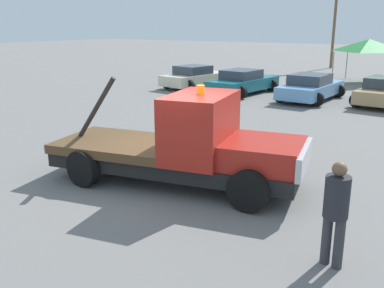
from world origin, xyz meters
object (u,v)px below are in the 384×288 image
(parked_car_cream, at_px, (195,77))
(utility_pole, at_px, (335,13))
(parked_car_teal, at_px, (243,82))
(parked_car_skyblue, at_px, (311,87))
(tow_truck, at_px, (189,147))
(canopy_tent_green, at_px, (369,45))
(traffic_cone, at_px, (275,145))
(person_near_truck, at_px, (336,207))

(parked_car_cream, relative_size, utility_pole, 0.54)
(parked_car_teal, xyz_separation_m, parked_car_skyblue, (3.85, -0.04, -0.00))
(tow_truck, relative_size, parked_car_teal, 1.26)
(parked_car_cream, bearing_deg, utility_pole, -2.45)
(tow_truck, xyz_separation_m, canopy_tent_green, (-0.74, 21.93, 1.49))
(parked_car_cream, bearing_deg, canopy_tent_green, -36.66)
(parked_car_skyblue, height_order, canopy_tent_green, canopy_tent_green)
(tow_truck, bearing_deg, utility_pole, 87.84)
(tow_truck, bearing_deg, traffic_cone, 66.50)
(traffic_cone, bearing_deg, person_near_truck, -58.92)
(parked_car_skyblue, relative_size, canopy_tent_green, 1.37)
(parked_car_cream, distance_m, canopy_tent_green, 11.63)
(parked_car_cream, bearing_deg, traffic_cone, -128.20)
(parked_car_cream, bearing_deg, parked_car_teal, -89.83)
(parked_car_skyblue, xyz_separation_m, traffic_cone, (2.23, -9.72, -0.40))
(person_near_truck, xyz_separation_m, parked_car_cream, (-12.81, 15.59, -0.35))
(tow_truck, relative_size, parked_car_skyblue, 1.32)
(person_near_truck, distance_m, canopy_tent_green, 24.15)
(tow_truck, bearing_deg, person_near_truck, -36.35)
(person_near_truck, distance_m, parked_car_skyblue, 15.97)
(traffic_cone, bearing_deg, utility_pole, 102.97)
(tow_truck, height_order, parked_car_teal, tow_truck)
(parked_car_teal, xyz_separation_m, canopy_tent_green, (4.65, 8.60, 1.78))
(utility_pole, bearing_deg, tow_truck, -79.74)
(utility_pole, bearing_deg, parked_car_cream, -101.20)
(parked_car_teal, distance_m, parked_car_skyblue, 3.85)
(parked_car_skyblue, distance_m, traffic_cone, 9.98)
(traffic_cone, bearing_deg, canopy_tent_green, 94.46)
(parked_car_skyblue, relative_size, traffic_cone, 8.71)
(traffic_cone, bearing_deg, parked_car_cream, 133.05)
(tow_truck, distance_m, utility_pole, 31.50)
(parked_car_skyblue, relative_size, utility_pole, 0.54)
(person_near_truck, relative_size, utility_pole, 0.20)
(utility_pole, bearing_deg, parked_car_teal, -89.38)
(utility_pole, bearing_deg, traffic_cone, -77.03)
(tow_truck, xyz_separation_m, parked_car_cream, (-8.92, 13.86, -0.29))
(person_near_truck, bearing_deg, canopy_tent_green, -155.89)
(person_near_truck, height_order, canopy_tent_green, canopy_tent_green)
(parked_car_teal, height_order, traffic_cone, parked_car_teal)
(person_near_truck, relative_size, traffic_cone, 3.16)
(canopy_tent_green, bearing_deg, person_near_truck, -78.94)
(person_near_truck, xyz_separation_m, traffic_cone, (-3.19, 5.29, -0.75))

